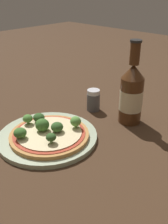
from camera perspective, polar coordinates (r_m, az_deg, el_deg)
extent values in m
plane|color=#3D2819|center=(0.70, -7.42, -5.14)|extent=(3.00, 3.00, 0.00)
cylinder|color=#A3B293|center=(0.68, -7.91, -5.30)|extent=(0.25, 0.25, 0.01)
cylinder|color=#B77F42|center=(0.67, -7.54, -4.99)|extent=(0.20, 0.20, 0.01)
cylinder|color=#A83823|center=(0.66, -7.57, -4.57)|extent=(0.18, 0.18, 0.00)
cylinder|color=beige|center=(0.66, -7.57, -4.48)|extent=(0.16, 0.16, 0.00)
cylinder|color=#6B8E51|center=(0.62, -7.13, -6.27)|extent=(0.01, 0.01, 0.01)
ellipsoid|color=#2D5123|center=(0.61, -7.18, -5.47)|extent=(0.02, 0.02, 0.02)
cylinder|color=#6B8E51|center=(0.65, -13.64, -5.21)|extent=(0.01, 0.01, 0.01)
ellipsoid|color=#386628|center=(0.64, -13.74, -4.43)|extent=(0.03, 0.03, 0.02)
cylinder|color=#6B8E51|center=(0.66, -5.84, -3.98)|extent=(0.01, 0.01, 0.01)
ellipsoid|color=#2D5123|center=(0.66, -5.88, -3.25)|extent=(0.03, 0.03, 0.02)
cylinder|color=#6B8E51|center=(0.67, -9.01, -3.68)|extent=(0.01, 0.01, 0.01)
ellipsoid|color=#386628|center=(0.66, -9.09, -2.77)|extent=(0.03, 0.03, 0.03)
cylinder|color=#6B8E51|center=(0.71, -9.47, -1.75)|extent=(0.01, 0.01, 0.01)
ellipsoid|color=#2D5123|center=(0.71, -9.53, -1.07)|extent=(0.03, 0.03, 0.02)
cylinder|color=#6B8E51|center=(0.67, -1.82, -2.98)|extent=(0.01, 0.01, 0.01)
ellipsoid|color=#568E3D|center=(0.67, -1.84, -2.05)|extent=(0.03, 0.03, 0.03)
cylinder|color=#6B8E51|center=(0.70, -12.08, -2.16)|extent=(0.01, 0.01, 0.01)
ellipsoid|color=#477A33|center=(0.70, -12.16, -1.39)|extent=(0.03, 0.03, 0.02)
cylinder|color=#472814|center=(0.74, 10.16, 2.47)|extent=(0.06, 0.06, 0.13)
cylinder|color=#C6B793|center=(0.74, 10.18, 2.66)|extent=(0.06, 0.06, 0.06)
cone|color=#472814|center=(0.71, 10.71, 8.68)|extent=(0.06, 0.06, 0.04)
cylinder|color=#472814|center=(0.70, 11.04, 12.39)|extent=(0.03, 0.03, 0.06)
cylinder|color=black|center=(0.69, 11.28, 14.94)|extent=(0.03, 0.03, 0.01)
cylinder|color=#4C4C51|center=(0.81, 2.04, 2.20)|extent=(0.04, 0.04, 0.05)
cylinder|color=silver|center=(0.80, 2.08, 4.38)|extent=(0.04, 0.04, 0.01)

